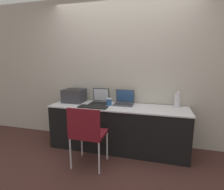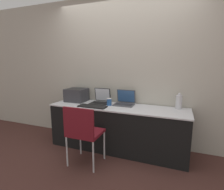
# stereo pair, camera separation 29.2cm
# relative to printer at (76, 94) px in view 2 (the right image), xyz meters

# --- Properties ---
(ground_plane) EXTENTS (14.00, 14.00, 0.00)m
(ground_plane) POSITION_rel_printer_xyz_m (0.85, -0.40, -0.87)
(ground_plane) COLOR #472823
(wall_back) EXTENTS (8.00, 0.05, 2.60)m
(wall_back) POSITION_rel_printer_xyz_m (0.85, 0.25, 0.43)
(wall_back) COLOR #B7B2A3
(wall_back) RESTS_ON ground_plane
(table) EXTENTS (2.28, 0.61, 0.74)m
(table) POSITION_rel_printer_xyz_m (0.85, -0.10, -0.50)
(table) COLOR black
(table) RESTS_ON ground_plane
(printer) EXTENTS (0.37, 0.33, 0.24)m
(printer) POSITION_rel_printer_xyz_m (0.00, 0.00, 0.00)
(printer) COLOR #333338
(printer) RESTS_ON table
(laptop_left) EXTENTS (0.30, 0.29, 0.26)m
(laptop_left) POSITION_rel_printer_xyz_m (0.49, 0.01, -0.07)
(laptop_left) COLOR black
(laptop_left) RESTS_ON table
(laptop_right) EXTENTS (0.33, 0.29, 0.25)m
(laptop_right) POSITION_rel_printer_xyz_m (0.92, 0.06, -0.07)
(laptop_right) COLOR #4C4C51
(laptop_right) RESTS_ON table
(external_keyboard) EXTENTS (0.47, 0.18, 0.02)m
(external_keyboard) POSITION_rel_printer_xyz_m (0.48, -0.28, -0.12)
(external_keyboard) COLOR black
(external_keyboard) RESTS_ON table
(coffee_cup) EXTENTS (0.08, 0.08, 0.12)m
(coffee_cup) POSITION_rel_printer_xyz_m (0.69, -0.08, -0.07)
(coffee_cup) COLOR #285699
(coffee_cup) RESTS_ON table
(metal_pitcher) EXTENTS (0.10, 0.10, 0.26)m
(metal_pitcher) POSITION_rel_printer_xyz_m (1.79, 0.11, -0.01)
(metal_pitcher) COLOR silver
(metal_pitcher) RESTS_ON table
(chair) EXTENTS (0.45, 0.40, 0.88)m
(chair) POSITION_rel_printer_xyz_m (0.57, -0.75, -0.34)
(chair) COLOR maroon
(chair) RESTS_ON ground_plane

